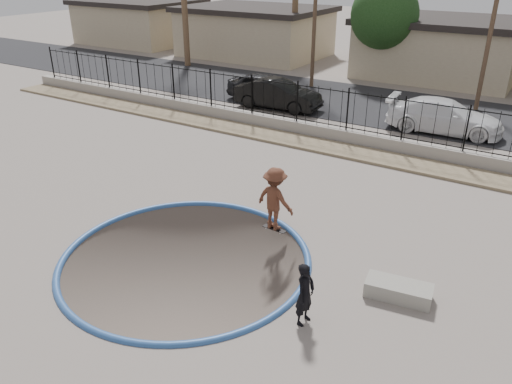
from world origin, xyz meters
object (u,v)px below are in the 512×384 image
object	(u,v)px
car_b	(278,94)
car_c	(444,116)
videographer	(305,294)
car_a	(266,87)
skateboard	(274,229)
concrete_ledge	(398,290)
skater	(275,202)

from	to	relation	value
car_b	car_c	xyz separation A→B (m)	(8.65, 0.68, -0.01)
videographer	car_a	xyz separation A→B (m)	(-10.70, 16.11, 0.03)
car_c	videographer	bearing A→B (deg)	177.66
car_b	car_a	bearing A→B (deg)	48.34
skateboard	concrete_ledge	world-z (taller)	concrete_ledge
skater	skateboard	size ratio (longest dim) A/B	2.50
videographer	car_b	distance (m)	17.64
skater	videographer	distance (m)	4.27
skater	videographer	bearing A→B (deg)	137.87
skater	concrete_ledge	bearing A→B (deg)	172.32
videographer	car_a	distance (m)	19.34
skateboard	concrete_ledge	bearing A→B (deg)	-12.24
car_a	car_b	bearing A→B (deg)	-133.54
concrete_ledge	car_a	xyz separation A→B (m)	(-12.26, 14.05, 0.61)
videographer	car_c	distance (m)	15.69
car_c	car_a	bearing A→B (deg)	82.89
car_b	concrete_ledge	bearing A→B (deg)	-143.59
skateboard	car_b	size ratio (longest dim) A/B	0.17
skater	car_a	world-z (taller)	skater
videographer	car_b	bearing A→B (deg)	36.57
car_a	videographer	bearing A→B (deg)	-151.83
car_a	car_b	xyz separation A→B (m)	(1.42, -1.11, 0.01)
videographer	car_b	world-z (taller)	car_b
skateboard	videographer	distance (m)	4.33
car_a	car_b	world-z (taller)	car_b
skateboard	concrete_ledge	size ratio (longest dim) A/B	0.50
skateboard	car_b	xyz separation A→B (m)	(-6.58, 11.69, 0.76)
videographer	car_c	size ratio (longest dim) A/B	0.29
skater	car_b	xyz separation A→B (m)	(-6.58, 11.69, -0.17)
concrete_ledge	car_b	xyz separation A→B (m)	(-10.84, 12.93, 0.62)
concrete_ledge	car_c	xyz separation A→B (m)	(-2.19, 13.62, 0.61)
concrete_ledge	car_a	bearing A→B (deg)	131.12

